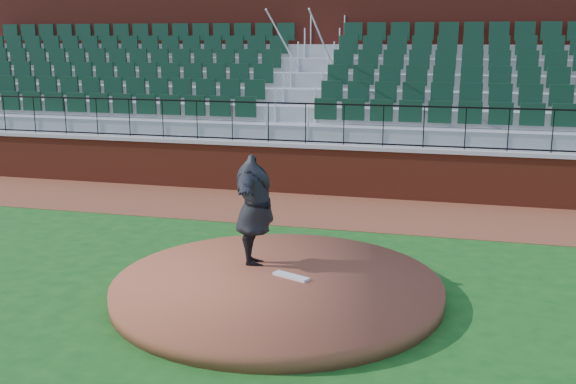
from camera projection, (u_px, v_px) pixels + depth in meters
The scene contains 10 objects.
ground at pixel (264, 294), 10.57m from camera, with size 90.00×90.00×0.00m, color #154C16.
warning_track at pixel (330, 210), 15.67m from camera, with size 34.00×3.20×0.01m, color brown.
field_wall at pixel (343, 172), 17.04m from camera, with size 34.00×0.35×1.20m, color maroon.
wall_cap at pixel (343, 147), 16.90m from camera, with size 34.00×0.45×0.10m, color #B7B7B7.
wall_railing at pixel (344, 125), 16.78m from camera, with size 34.00×0.05×1.00m, color black, non-canonical shape.
seating_stands at pixel (361, 96), 19.23m from camera, with size 34.00×5.10×4.60m, color gray, non-canonical shape.
concourse_wall at pixel (374, 75), 21.78m from camera, with size 34.00×0.50×5.50m, color maroon.
pitchers_mound at pixel (277, 288), 10.47m from camera, with size 5.09×5.09×0.25m, color brown.
pitching_rubber at pixel (291, 276), 10.55m from camera, with size 0.62×0.15×0.04m, color silver.
pitcher at pixel (254, 210), 11.00m from camera, with size 2.26×0.62×1.84m, color black.
Camera 1 is at (2.88, -9.54, 3.91)m, focal length 42.18 mm.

